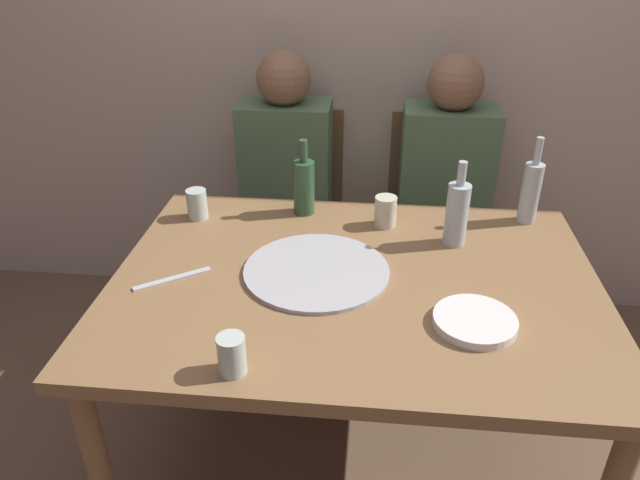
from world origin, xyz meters
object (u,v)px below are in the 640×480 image
chair_right (440,210)px  tumbler_far (197,204)px  tumbler_near (232,355)px  beer_bottle (304,186)px  guest_in_beanie (446,197)px  water_bottle (531,191)px  pizza_tray (316,271)px  wine_glass (385,211)px  plate_stack (475,321)px  wine_bottle (457,213)px  table_knife (173,279)px  guest_in_sweater (283,190)px  chair_left (290,203)px  dining_table (354,300)px

chair_right → tumbler_far: bearing=33.5°
tumbler_near → chair_right: (0.57, 1.30, -0.26)m
beer_bottle → guest_in_beanie: size_ratio=0.22×
water_bottle → tumbler_near: (-0.80, -0.81, -0.06)m
pizza_tray → wine_glass: bearing=58.3°
plate_stack → guest_in_beanie: bearing=89.1°
pizza_tray → tumbler_far: (-0.43, 0.30, 0.04)m
wine_bottle → plate_stack: (0.01, -0.41, -0.09)m
water_bottle → wine_glass: bearing=-170.4°
beer_bottle → tumbler_far: bearing=-167.8°
tumbler_far → plate_stack: tumbler_far is taller
pizza_tray → wine_glass: 0.37m
tumbler_far → plate_stack: size_ratio=0.48×
pizza_tray → plate_stack: (0.42, -0.20, 0.01)m
wine_bottle → table_knife: 0.85m
tumbler_far → table_knife: 0.38m
wine_bottle → guest_in_sweater: 0.82m
pizza_tray → wine_bottle: wine_bottle is taller
wine_bottle → tumbler_near: (-0.54, -0.64, -0.06)m
beer_bottle → wine_glass: (0.27, -0.07, -0.05)m
plate_stack → chair_right: (0.01, 1.07, -0.22)m
guest_in_beanie → chair_right: bearing=-90.0°
wine_bottle → guest_in_sweater: guest_in_sweater is taller
wine_glass → chair_left: (-0.40, 0.56, -0.26)m
dining_table → pizza_tray: size_ratio=3.28×
guest_in_sweater → chair_left: bearing=-90.0°
dining_table → guest_in_beanie: size_ratio=1.16×
wine_glass → guest_in_sweater: size_ratio=0.09×
plate_stack → pizza_tray: bearing=154.0°
tumbler_near → guest_in_sweater: guest_in_sweater is taller
pizza_tray → chair_left: 0.92m
pizza_tray → wine_glass: size_ratio=4.14×
table_knife → chair_left: (0.18, 0.95, -0.21)m
pizza_tray → guest_in_sweater: (-0.21, 0.72, -0.09)m
pizza_tray → wine_bottle: (0.40, 0.21, 0.10)m
water_bottle → guest_in_beanie: guest_in_beanie is taller
water_bottle → tumbler_far: size_ratio=2.91×
beer_bottle → table_knife: bearing=-124.5°
water_bottle → chair_right: bearing=114.8°
chair_left → tumbler_near: bearing=93.0°
guest_in_sweater → table_knife: bearing=77.0°
chair_right → guest_in_beanie: 0.20m
dining_table → beer_bottle: (-0.19, 0.40, 0.17)m
dining_table → plate_stack: (0.31, -0.18, 0.09)m
wine_glass → guest_in_beanie: bearing=59.8°
beer_bottle → wine_glass: beer_bottle is taller
plate_stack → table_knife: (-0.81, 0.12, -0.01)m
beer_bottle → table_knife: (-0.31, -0.46, -0.10)m
beer_bottle → wine_glass: 0.29m
chair_left → plate_stack: bearing=120.2°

